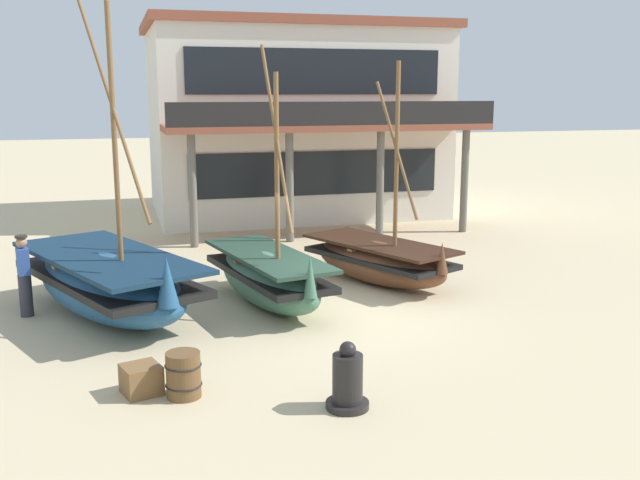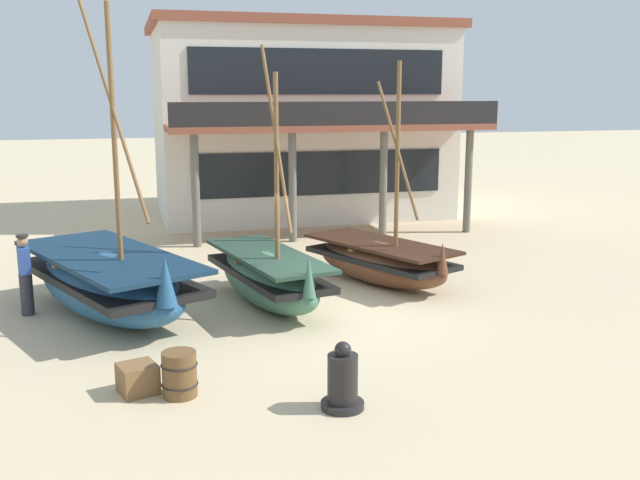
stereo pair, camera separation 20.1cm
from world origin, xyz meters
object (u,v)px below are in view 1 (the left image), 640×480
fishing_boat_centre_large (109,282)px  cargo_crate (141,379)px  wooden_barrel (183,375)px  harbor_building_main (293,120)px  fishing_boat_far_right (269,276)px  capstan_winch (348,382)px  fishing_boat_near_left (380,260)px  fisherman_by_hull (24,277)px

fishing_boat_centre_large → cargo_crate: fishing_boat_centre_large is taller
wooden_barrel → harbor_building_main: 17.49m
fishing_boat_far_right → harbor_building_main: size_ratio=0.52×
capstan_winch → cargo_crate: (-2.85, 1.35, -0.18)m
fishing_boat_far_right → harbor_building_main: (3.48, 11.90, 2.83)m
fishing_boat_near_left → fishing_boat_centre_large: bearing=-171.3°
fisherman_by_hull → cargo_crate: fisherman_by_hull is taller
fishing_boat_centre_large → cargo_crate: (0.44, -4.19, -0.49)m
capstan_winch → harbor_building_main: bearing=78.7°
wooden_barrel → cargo_crate: (-0.61, 0.30, -0.12)m
fishing_boat_centre_large → fisherman_by_hull: size_ratio=3.74×
fishing_boat_far_right → harbor_building_main: harbor_building_main is taller
fishing_boat_near_left → capstan_winch: size_ratio=5.11×
harbor_building_main → fishing_boat_centre_large: bearing=-119.9°
fishing_boat_near_left → fishing_boat_centre_large: fishing_boat_centre_large is taller
fishing_boat_far_right → wooden_barrel: (-2.22, -4.34, -0.29)m
fishing_boat_near_left → cargo_crate: fishing_boat_near_left is taller
fisherman_by_hull → wooden_barrel: fisherman_by_hull is taller
capstan_winch → wooden_barrel: size_ratio=1.45×
fishing_boat_near_left → fishing_boat_centre_large: (-6.21, -0.95, 0.15)m
capstan_winch → wooden_barrel: capstan_winch is taller
fisherman_by_hull → harbor_building_main: bearing=53.3°
fishing_boat_near_left → cargo_crate: (-5.78, -5.14, -0.34)m
fisherman_by_hull → capstan_winch: size_ratio=1.66×
fishing_boat_far_right → fishing_boat_centre_large: bearing=177.2°
fishing_boat_near_left → fishing_boat_far_right: fishing_boat_far_right is taller
fishing_boat_far_right → cargo_crate: size_ratio=10.07×
harbor_building_main → wooden_barrel: bearing=-109.4°
wooden_barrel → cargo_crate: size_ratio=1.29×
fishing_boat_centre_large → wooden_barrel: fishing_boat_centre_large is taller
harbor_building_main → cargo_crate: bearing=-111.6°
fishing_boat_far_right → fisherman_by_hull: 4.96m
fishing_boat_near_left → fisherman_by_hull: size_ratio=3.08×
wooden_barrel → fishing_boat_centre_large: bearing=103.1°
wooden_barrel → capstan_winch: bearing=-25.1°
fishing_boat_centre_large → harbor_building_main: 13.83m
fishing_boat_centre_large → wooden_barrel: 4.63m
cargo_crate → fishing_boat_centre_large: bearing=95.9°
fishing_boat_far_right → wooden_barrel: size_ratio=7.78×
fishing_boat_centre_large → capstan_winch: fishing_boat_centre_large is taller
wooden_barrel → harbor_building_main: bearing=70.6°
fishing_boat_near_left → fishing_boat_far_right: (-2.94, -1.10, 0.08)m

